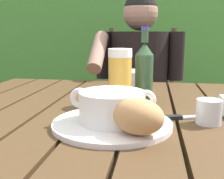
% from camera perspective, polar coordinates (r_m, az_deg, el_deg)
% --- Properties ---
extents(dining_table, '(1.13, 1.00, 0.77)m').
position_cam_1_polar(dining_table, '(0.85, -0.59, -10.61)').
color(dining_table, '#48321C').
rests_on(dining_table, ground_plane).
extents(hedge_backdrop, '(3.61, 0.98, 2.27)m').
position_cam_1_polar(hedge_backdrop, '(2.71, 6.65, 13.82)').
color(hedge_backdrop, '#3D742E').
rests_on(hedge_backdrop, ground_plane).
extents(chair_near_diner, '(0.44, 0.42, 1.03)m').
position_cam_1_polar(chair_near_diner, '(1.80, 5.74, -5.09)').
color(chair_near_diner, '#403227').
rests_on(chair_near_diner, ground_plane).
extents(person_eating, '(0.48, 0.47, 1.21)m').
position_cam_1_polar(person_eating, '(1.55, 5.40, 1.03)').
color(person_eating, black).
rests_on(person_eating, ground_plane).
extents(serving_plate, '(0.29, 0.29, 0.01)m').
position_cam_1_polar(serving_plate, '(0.68, 0.02, -7.02)').
color(serving_plate, white).
rests_on(serving_plate, dining_table).
extents(soup_bowl, '(0.21, 0.16, 0.08)m').
position_cam_1_polar(soup_bowl, '(0.66, 0.02, -3.35)').
color(soup_bowl, white).
rests_on(soup_bowl, serving_plate).
extents(bread_roll, '(0.14, 0.12, 0.08)m').
position_cam_1_polar(bread_roll, '(0.58, 5.40, -5.54)').
color(bread_roll, tan).
rests_on(bread_roll, serving_plate).
extents(beer_glass, '(0.07, 0.07, 0.18)m').
position_cam_1_polar(beer_glass, '(0.87, 1.66, 2.69)').
color(beer_glass, gold).
rests_on(beer_glass, dining_table).
extents(beer_bottle, '(0.06, 0.06, 0.24)m').
position_cam_1_polar(beer_bottle, '(0.92, 6.63, 3.89)').
color(beer_bottle, '#304F2E').
rests_on(beer_bottle, dining_table).
extents(water_glass_small, '(0.06, 0.06, 0.06)m').
position_cam_1_polar(water_glass_small, '(0.73, 19.34, -4.34)').
color(water_glass_small, silver).
rests_on(water_glass_small, dining_table).
extents(table_knife, '(0.14, 0.07, 0.01)m').
position_cam_1_polar(table_knife, '(0.75, 13.91, -5.59)').
color(table_knife, silver).
rests_on(table_knife, dining_table).
extents(diner_bowl, '(0.15, 0.15, 0.06)m').
position_cam_1_polar(diner_bowl, '(1.20, 4.65, 2.34)').
color(diner_bowl, white).
rests_on(diner_bowl, dining_table).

